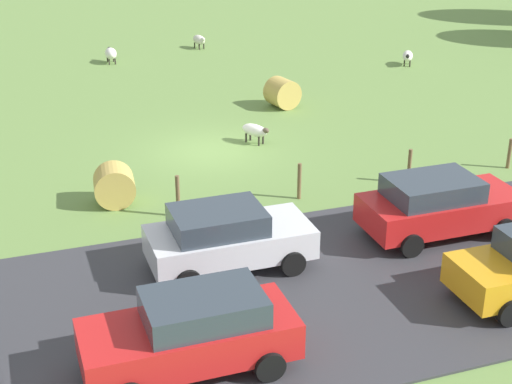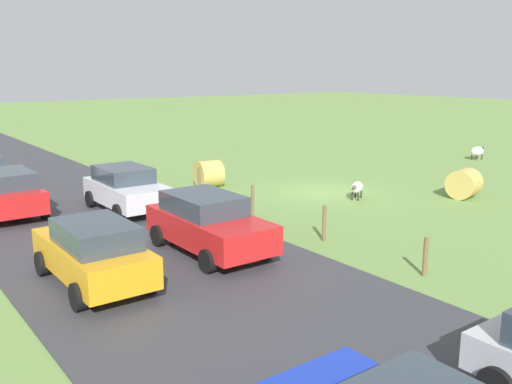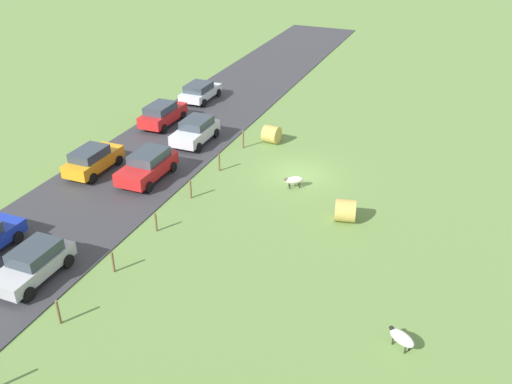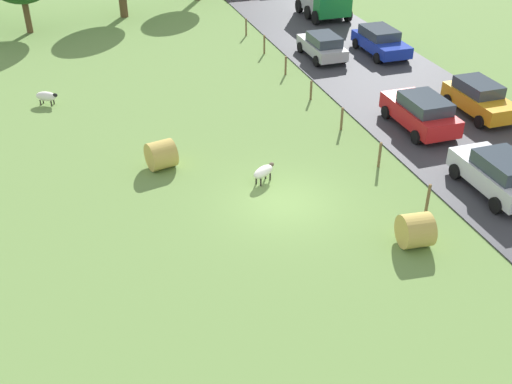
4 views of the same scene
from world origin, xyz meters
The scene contains 14 objects.
ground_plane centered at (0.00, 0.00, 0.00)m, with size 160.00×160.00×0.00m, color #6B8E47.
road_strip centered at (9.97, 0.00, 0.03)m, with size 8.00×80.00×0.06m, color #38383D.
sheep_0 centered at (-0.26, 1.75, 0.49)m, with size 1.19×0.95×0.72m.
sheep_2 centered at (-13.70, -1.29, 0.50)m, with size 1.14×0.57×0.78m.
hay_bale_0 centered at (3.38, -4.00, 0.61)m, with size 1.22×1.22×1.05m, color tan.
hay_bale_1 centered at (-4.01, 4.25, 0.61)m, with size 1.22×1.22×1.09m, color tan.
fence_post_0 centered at (4.84, -2.40, 0.64)m, with size 0.12×0.12×1.28m, color brown.
fence_post_1 centered at (4.84, 1.41, 0.58)m, with size 0.12×0.12×1.15m, color brown.
fence_post_2 centered at (4.84, 5.21, 0.57)m, with size 0.12×0.12×1.14m, color brown.
fence_post_3 centered at (4.84, 9.02, 0.52)m, with size 0.12×0.12×1.04m, color brown.
car_1 centered at (8.38, 4.08, 0.93)m, with size 2.13×4.39×1.68m.
car_2 centered at (12.06, -3.87, 0.92)m, with size 2.01×4.35×1.67m.
car_4 centered at (12.02, 4.63, 0.91)m, with size 1.96×4.16×1.64m.
car_7 centered at (8.27, -1.97, 0.91)m, with size 2.11×4.13×1.63m.
Camera 2 is at (16.59, 17.55, 5.28)m, focal length 39.39 mm.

